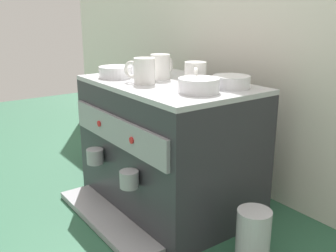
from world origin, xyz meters
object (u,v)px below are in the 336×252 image
Objects in this scene: espresso_machine at (167,146)px; ceramic_bowl_1 at (199,86)px; ceramic_cup_1 at (195,74)px; ceramic_cup_0 at (143,71)px; ceramic_bowl_0 at (146,68)px; ceramic_bowl_3 at (231,82)px; ceramic_bowl_2 at (116,72)px; ceramic_cup_2 at (161,67)px; coffee_grinder at (107,117)px; milk_pitcher at (253,237)px.

espresso_machine is 0.30m from ceramic_bowl_1.
ceramic_cup_0 is at bearing -135.89° from ceramic_cup_1.
ceramic_bowl_3 is at bearing 8.45° from ceramic_bowl_0.
ceramic_bowl_2 is (-0.18, -0.09, 0.24)m from espresso_machine.
ceramic_cup_2 is at bearing -173.03° from ceramic_cup_1.
ceramic_cup_0 reaches higher than ceramic_bowl_3.
ceramic_bowl_1 reaches higher than ceramic_bowl_0.
ceramic_cup_2 reaches higher than ceramic_bowl_0.
espresso_machine is at bearing 27.07° from ceramic_bowl_2.
coffee_grinder is at bearing -172.42° from ceramic_bowl_3.
ceramic_cup_2 is 0.25m from ceramic_bowl_1.
ceramic_cup_1 is 0.63m from coffee_grinder.
ceramic_bowl_0 is at bearing 170.04° from ceramic_bowl_1.
ceramic_cup_0 reaches higher than ceramic_bowl_1.
ceramic_bowl_0 is 0.29× the size of coffee_grinder.
ceramic_cup_1 is at bearing 170.60° from milk_pitcher.
ceramic_bowl_3 is (0.19, 0.10, 0.24)m from espresso_machine.
ceramic_bowl_2 is at bearing -174.49° from ceramic_cup_0.
ceramic_cup_2 is at bearing 161.88° from espresso_machine.
ceramic_bowl_3 reaches higher than espresso_machine.
ceramic_bowl_3 is 0.27× the size of coffee_grinder.
ceramic_cup_1 is 0.11m from ceramic_bowl_3.
ceramic_bowl_1 is 0.28× the size of coffee_grinder.
ceramic_cup_1 is 0.51m from milk_pitcher.
espresso_machine is 1.41× the size of coffee_grinder.
ceramic_cup_1 is at bearing 44.11° from ceramic_cup_0.
ceramic_cup_2 reaches higher than milk_pitcher.
ceramic_bowl_0 reaches higher than espresso_machine.
espresso_machine is 4.89× the size of ceramic_bowl_0.
espresso_machine is 0.47m from coffee_grinder.
ceramic_cup_2 reaches higher than espresso_machine.
ceramic_cup_0 reaches higher than ceramic_bowl_0.
ceramic_bowl_0 is 0.39m from ceramic_bowl_3.
espresso_machine is at bearing -18.12° from ceramic_cup_2.
coffee_grinder is at bearing -173.64° from ceramic_bowl_0.
ceramic_cup_0 is at bearing -67.82° from ceramic_cup_2.
ceramic_cup_0 is 0.16m from ceramic_bowl_2.
ceramic_bowl_1 is 1.02× the size of ceramic_bowl_2.
ceramic_cup_0 is at bearing -139.94° from ceramic_bowl_3.
ceramic_cup_1 reaches higher than ceramic_bowl_3.
coffee_grinder is at bearing 176.83° from ceramic_bowl_1.
ceramic_bowl_1 is at bearing -6.93° from espresso_machine.
ceramic_bowl_2 is at bearing -136.45° from ceramic_cup_2.
ceramic_bowl_2 is (-0.36, -0.07, -0.00)m from ceramic_bowl_1.
espresso_machine is 6.36× the size of ceramic_cup_1.
ceramic_cup_1 is 0.81× the size of ceramic_bowl_2.
coffee_grinder is at bearing 168.78° from ceramic_cup_0.
ceramic_bowl_0 is 0.14m from ceramic_bowl_2.
ceramic_bowl_1 is (0.25, -0.04, -0.02)m from ceramic_cup_2.
ceramic_bowl_1 is 0.37m from ceramic_bowl_2.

